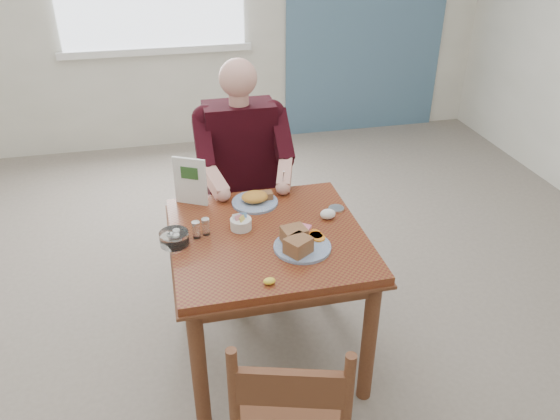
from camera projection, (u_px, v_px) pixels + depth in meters
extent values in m
plane|color=#71675C|center=(269.00, 351.00, 2.94)|extent=(6.00, 6.00, 0.00)
ellipsoid|color=yellow|center=(269.00, 281.00, 2.23)|extent=(0.06, 0.04, 0.03)
ellipsoid|color=white|center=(328.00, 214.00, 2.68)|extent=(0.09, 0.08, 0.05)
cylinder|color=silver|center=(336.00, 209.00, 2.77)|extent=(0.09, 0.09, 0.01)
cube|color=white|center=(157.00, 51.00, 4.90)|extent=(1.72, 0.04, 0.06)
cube|color=brown|center=(268.00, 238.00, 2.58)|extent=(0.90, 0.90, 0.04)
cube|color=brown|center=(268.00, 243.00, 2.59)|extent=(0.92, 0.92, 0.01)
cylinder|color=brown|center=(199.00, 369.00, 2.36)|extent=(0.07, 0.07, 0.71)
cylinder|color=brown|center=(369.00, 341.00, 2.51)|extent=(0.07, 0.07, 0.71)
cylinder|color=brown|center=(185.00, 266.00, 3.02)|extent=(0.07, 0.07, 0.71)
cylinder|color=brown|center=(320.00, 248.00, 3.17)|extent=(0.07, 0.07, 0.71)
cube|color=brown|center=(287.00, 301.00, 2.28)|extent=(0.80, 0.03, 0.08)
cube|color=brown|center=(253.00, 210.00, 2.94)|extent=(0.80, 0.03, 0.08)
cube|color=brown|center=(186.00, 261.00, 2.54)|extent=(0.03, 0.80, 0.08)
cube|color=brown|center=(345.00, 240.00, 2.69)|extent=(0.03, 0.80, 0.08)
cylinder|color=brown|center=(220.00, 262.00, 3.28)|extent=(0.04, 0.04, 0.45)
cylinder|color=brown|center=(278.00, 254.00, 3.34)|extent=(0.04, 0.04, 0.45)
cylinder|color=brown|center=(213.00, 231.00, 3.58)|extent=(0.04, 0.04, 0.45)
cylinder|color=brown|center=(267.00, 224.00, 3.65)|extent=(0.04, 0.04, 0.45)
cube|color=brown|center=(243.00, 209.00, 3.34)|extent=(0.42, 0.42, 0.03)
cylinder|color=brown|center=(208.00, 165.00, 3.34)|extent=(0.04, 0.04, 0.50)
cylinder|color=brown|center=(266.00, 160.00, 3.41)|extent=(0.04, 0.04, 0.50)
cube|color=brown|center=(237.00, 147.00, 3.33)|extent=(0.38, 0.03, 0.14)
cylinder|color=brown|center=(250.00, 415.00, 2.31)|extent=(0.05, 0.05, 0.45)
cylinder|color=brown|center=(335.00, 419.00, 2.29)|extent=(0.05, 0.05, 0.45)
cube|color=brown|center=(292.00, 414.00, 2.02)|extent=(0.52, 0.52, 0.03)
cylinder|color=brown|center=(234.00, 407.00, 1.76)|extent=(0.04, 0.04, 0.50)
cylinder|color=brown|center=(346.00, 413.00, 1.74)|extent=(0.04, 0.04, 0.50)
cube|color=brown|center=(290.00, 388.00, 1.70)|extent=(0.37, 0.14, 0.14)
cube|color=gray|center=(229.00, 210.00, 3.18)|extent=(0.13, 0.38, 0.12)
cube|color=gray|center=(263.00, 206.00, 3.22)|extent=(0.13, 0.38, 0.12)
cube|color=gray|center=(236.00, 270.00, 3.18)|extent=(0.10, 0.10, 0.48)
cube|color=gray|center=(270.00, 265.00, 3.22)|extent=(0.10, 0.10, 0.48)
cube|color=black|center=(240.00, 151.00, 3.18)|extent=(0.40, 0.22, 0.58)
sphere|color=black|center=(205.00, 118.00, 3.03)|extent=(0.15, 0.15, 0.15)
sphere|color=black|center=(272.00, 113.00, 3.11)|extent=(0.15, 0.15, 0.15)
cylinder|color=#D69788|center=(239.00, 101.00, 3.01)|extent=(0.11, 0.11, 0.08)
sphere|color=#D69788|center=(238.00, 78.00, 2.94)|extent=(0.21, 0.21, 0.21)
cube|color=black|center=(203.00, 143.00, 2.98)|extent=(0.09, 0.29, 0.27)
cube|color=black|center=(282.00, 136.00, 3.07)|extent=(0.09, 0.29, 0.27)
sphere|color=black|center=(207.00, 168.00, 2.93)|extent=(0.09, 0.09, 0.09)
sphere|color=black|center=(286.00, 161.00, 3.02)|extent=(0.09, 0.09, 0.09)
cube|color=#D69788|center=(215.00, 181.00, 2.88)|extent=(0.14, 0.23, 0.14)
cube|color=#D69788|center=(285.00, 174.00, 2.95)|extent=(0.14, 0.23, 0.14)
sphere|color=#D69788|center=(223.00, 194.00, 2.83)|extent=(0.08, 0.08, 0.08)
sphere|color=#D69788|center=(283.00, 188.00, 2.89)|extent=(0.08, 0.08, 0.08)
cylinder|color=silver|center=(283.00, 179.00, 2.86)|extent=(0.01, 0.05, 0.12)
cylinder|color=white|center=(302.00, 247.00, 2.46)|extent=(0.35, 0.35, 0.01)
cube|color=tan|center=(298.00, 245.00, 2.39)|extent=(0.14, 0.13, 0.07)
cube|color=tan|center=(294.00, 235.00, 2.47)|extent=(0.12, 0.11, 0.07)
cylinder|color=orange|center=(319.00, 238.00, 2.51)|extent=(0.08, 0.08, 0.01)
cylinder|color=orange|center=(316.00, 236.00, 2.52)|extent=(0.08, 0.08, 0.01)
cylinder|color=orange|center=(314.00, 233.00, 2.54)|extent=(0.09, 0.09, 0.01)
cube|color=#E36B87|center=(305.00, 229.00, 2.56)|extent=(0.07, 0.07, 0.03)
cylinder|color=white|center=(255.00, 202.00, 2.82)|extent=(0.24, 0.24, 0.01)
ellipsoid|color=gold|center=(255.00, 197.00, 2.80)|extent=(0.14, 0.12, 0.05)
cube|color=tan|center=(264.00, 195.00, 2.83)|extent=(0.09, 0.05, 0.04)
cylinder|color=white|center=(241.00, 224.00, 2.60)|extent=(0.12, 0.12, 0.05)
cube|color=pink|center=(239.00, 218.00, 2.57)|extent=(0.04, 0.03, 0.03)
cube|color=#6699D8|center=(243.00, 215.00, 2.59)|extent=(0.04, 0.01, 0.03)
cube|color=#EAD159|center=(242.00, 219.00, 2.57)|extent=(0.03, 0.04, 0.03)
cube|color=white|center=(236.00, 216.00, 2.58)|extent=(0.04, 0.02, 0.03)
cylinder|color=white|center=(196.00, 231.00, 2.53)|extent=(0.05, 0.05, 0.07)
cylinder|color=silver|center=(196.00, 223.00, 2.50)|extent=(0.05, 0.05, 0.01)
cylinder|color=white|center=(206.00, 228.00, 2.55)|extent=(0.05, 0.05, 0.07)
cylinder|color=silver|center=(205.00, 220.00, 2.53)|extent=(0.05, 0.05, 0.01)
cylinder|color=white|center=(174.00, 238.00, 2.48)|extent=(0.18, 0.18, 0.06)
cylinder|color=white|center=(170.00, 236.00, 2.46)|extent=(0.04, 0.04, 0.02)
cylinder|color=white|center=(176.00, 232.00, 2.49)|extent=(0.04, 0.04, 0.02)
cylinder|color=white|center=(176.00, 237.00, 2.46)|extent=(0.04, 0.04, 0.02)
cube|color=white|center=(190.00, 181.00, 2.76)|extent=(0.16, 0.09, 0.26)
cube|color=#2D5926|center=(189.00, 173.00, 2.73)|extent=(0.08, 0.05, 0.06)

